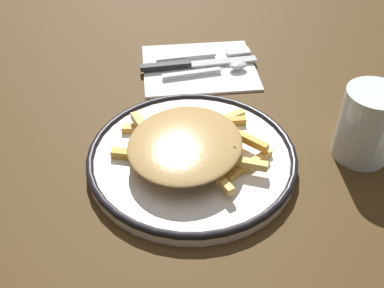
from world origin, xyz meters
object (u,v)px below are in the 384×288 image
Objects in this scene: fork at (204,55)px; napkin at (199,66)px; plate at (192,157)px; knife at (189,64)px; fries_heap at (186,144)px; water_glass at (368,125)px; spoon at (220,68)px.

napkin is at bearing -22.38° from fork.
plate is 0.25m from knife.
fork is at bearing 169.04° from fries_heap.
knife is 2.01× the size of water_glass.
fries_heap is at bearing -18.55° from spoon.
water_glass is at bearing 34.68° from fork.
plate is 0.24m from spoon.
fork is 0.06m from spoon.
knife is (0.00, -0.02, 0.01)m from napkin.
plate is 1.30× the size of fries_heap.
napkin is 0.94× the size of knife.
plate is at bearing 110.86° from fries_heap.
napkin is 0.03m from fork.
napkin is (-0.25, 0.04, -0.03)m from fries_heap.
napkin is 0.02m from knife.
knife is at bearing 176.50° from plate.
fries_heap is 0.25m from water_glass.
spoon is at bearing 56.89° from napkin.
water_glass is at bearing 89.99° from plate.
spoon reaches higher than knife.
fork is 0.04m from knife.
knife is (0.03, -0.03, 0.00)m from fork.
napkin is 1.30× the size of spoon.
fork reaches higher than napkin.
spoon is at bearing 163.13° from plate.
fork is at bearing -156.72° from spoon.
water_glass reaches higher than fries_heap.
plate reaches higher than spoon.
knife reaches higher than fork.
water_glass is at bearing 42.16° from knife.
fries_heap is at bearing -9.54° from napkin.
knife is at bearing -111.23° from spoon.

